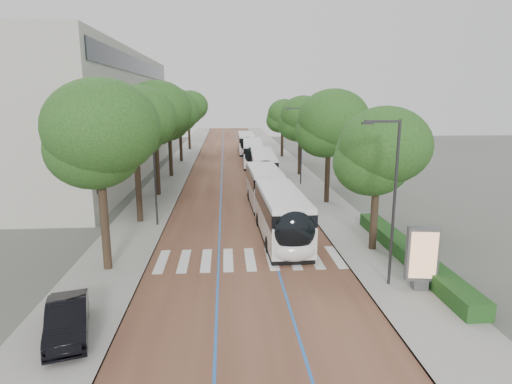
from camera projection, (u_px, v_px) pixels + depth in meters
ground at (247, 266)px, 23.51m from camera, size 160.00×160.00×0.00m
road at (233, 161)px, 62.47m from camera, size 11.00×140.00×0.02m
sidewalk_left at (181, 161)px, 61.93m from camera, size 4.00×140.00×0.12m
sidewalk_right at (284, 160)px, 62.98m from camera, size 4.00×140.00×0.12m
kerb_left at (195, 161)px, 62.07m from camera, size 0.20×140.00×0.14m
kerb_right at (271, 160)px, 62.85m from camera, size 0.20×140.00×0.14m
zebra_crossing at (250, 259)px, 24.49m from camera, size 10.55×3.60×0.01m
lane_line_left at (222, 161)px, 62.35m from camera, size 0.12×126.00×0.01m
lane_line_right at (244, 161)px, 62.58m from camera, size 0.12×126.00×0.01m
office_building at (61, 117)px, 47.91m from camera, size 18.11×40.00×14.00m
hedge at (409, 253)px, 24.03m from camera, size 1.20×14.00×0.80m
streetlight_near at (391, 190)px, 20.01m from camera, size 1.82×0.20×8.00m
streetlight_far at (300, 140)px, 44.36m from camera, size 1.82×0.20×8.00m
lamp_post_left at (155, 170)px, 29.99m from camera, size 0.14×0.14×8.00m
trees_left at (167, 117)px, 47.20m from camera, size 6.36×61.05×10.05m
trees_right at (312, 126)px, 43.12m from camera, size 6.01×47.21×9.25m
lead_bus at (273, 201)px, 31.35m from camera, size 3.02×18.46×3.20m
bus_queued_0 at (263, 167)px, 47.06m from camera, size 3.01×12.49×3.20m
bus_queued_1 at (253, 153)px, 58.87m from camera, size 3.00×12.49×3.20m
bus_queued_2 at (246, 143)px, 71.91m from camera, size 2.67×12.43×3.20m
ad_panel at (422, 257)px, 20.14m from camera, size 1.51×0.65×3.06m
parked_car at (67, 320)px, 16.26m from camera, size 2.55×4.40×1.37m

